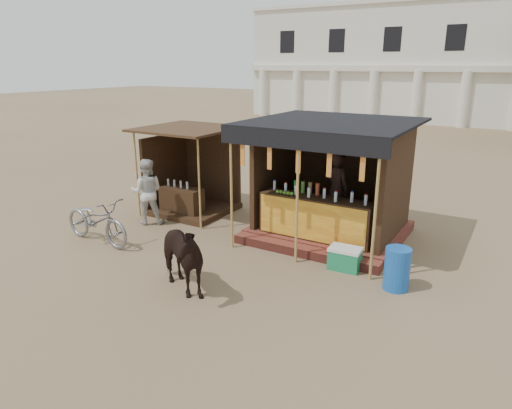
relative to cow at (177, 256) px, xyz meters
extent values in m
plane|color=#846B4C|center=(0.30, 0.69, -0.69)|extent=(120.00, 120.00, 0.00)
cube|color=brown|center=(1.30, 4.19, -0.58)|extent=(3.40, 2.80, 0.22)
cube|color=brown|center=(1.30, 2.64, -0.59)|extent=(3.40, 0.35, 0.20)
cube|color=#3D2716|center=(1.30, 3.24, 0.01)|extent=(2.60, 0.55, 0.95)
cube|color=#C36A16|center=(1.30, 2.95, 0.01)|extent=(2.50, 0.02, 0.88)
cube|color=#3D2716|center=(1.30, 5.44, 0.78)|extent=(3.00, 0.12, 2.50)
cube|color=#3D2716|center=(-0.20, 4.19, 0.78)|extent=(0.12, 2.50, 2.50)
cube|color=#3D2716|center=(2.80, 4.19, 0.78)|extent=(0.12, 2.50, 2.50)
cube|color=black|center=(1.30, 3.99, 2.06)|extent=(3.60, 3.60, 0.06)
cube|color=black|center=(1.30, 2.21, 1.88)|extent=(3.60, 0.06, 0.36)
cylinder|color=tan|center=(-0.30, 2.24, 0.69)|extent=(0.06, 0.06, 2.75)
cylinder|color=tan|center=(1.30, 2.24, 0.69)|extent=(0.06, 0.06, 2.75)
cylinder|color=tan|center=(2.90, 2.24, 0.69)|extent=(0.06, 0.06, 2.75)
cube|color=red|center=(0.00, 2.24, 1.51)|extent=(0.10, 0.02, 0.55)
cube|color=red|center=(0.65, 2.24, 1.51)|extent=(0.10, 0.02, 0.55)
cube|color=red|center=(1.30, 2.24, 1.51)|extent=(0.10, 0.02, 0.55)
cube|color=red|center=(1.95, 2.24, 1.51)|extent=(0.10, 0.02, 0.55)
cube|color=red|center=(2.60, 2.24, 1.51)|extent=(0.10, 0.02, 0.55)
imported|color=black|center=(1.35, 4.29, 0.44)|extent=(0.74, 0.56, 1.81)
cube|color=#3D2716|center=(-2.70, 3.89, -0.61)|extent=(2.00, 2.00, 0.15)
cube|color=#3D2716|center=(-2.70, 4.84, 0.36)|extent=(1.90, 0.10, 2.10)
cube|color=#3D2716|center=(-3.65, 3.89, 0.36)|extent=(0.10, 1.90, 2.10)
cube|color=#472D19|center=(-2.70, 3.79, 1.66)|extent=(2.40, 2.40, 0.06)
cylinder|color=tan|center=(-3.75, 2.84, 0.49)|extent=(0.05, 0.05, 2.35)
cylinder|color=tan|center=(-1.65, 2.84, 0.49)|extent=(0.05, 0.05, 2.35)
cube|color=#3D2716|center=(-2.70, 3.39, -0.29)|extent=(1.20, 0.50, 0.80)
imported|color=black|center=(0.00, 0.00, 0.00)|extent=(1.78, 1.31, 1.37)
imported|color=gray|center=(-3.15, 0.89, -0.14)|extent=(2.11, 0.85, 1.09)
imported|color=beige|center=(-3.09, 2.50, 0.17)|extent=(1.05, 1.00, 1.71)
cylinder|color=#1653AC|center=(3.42, 2.11, -0.28)|extent=(0.60, 0.60, 0.81)
cube|color=maroon|center=(2.08, 2.69, -0.53)|extent=(0.48, 0.49, 0.32)
cube|color=#1C804E|center=(2.31, 2.45, -0.49)|extent=(0.64, 0.45, 0.40)
cube|color=white|center=(2.31, 2.45, -0.26)|extent=(0.66, 0.47, 0.06)
cube|color=silver|center=(-1.70, 30.69, 3.31)|extent=(26.00, 7.00, 8.00)
cube|color=silver|center=(-1.70, 27.09, 3.01)|extent=(26.00, 0.50, 0.40)
cylinder|color=silver|center=(-13.70, 27.09, 1.11)|extent=(0.70, 0.70, 3.60)
cylinder|color=silver|center=(-10.70, 27.09, 1.11)|extent=(0.70, 0.70, 3.60)
cylinder|color=silver|center=(-7.70, 27.09, 1.11)|extent=(0.70, 0.70, 3.60)
cylinder|color=silver|center=(-4.70, 27.09, 1.11)|extent=(0.70, 0.70, 3.60)
cylinder|color=silver|center=(-1.70, 27.09, 1.11)|extent=(0.70, 0.70, 3.60)
cylinder|color=silver|center=(1.30, 27.09, 1.11)|extent=(0.70, 0.70, 3.60)
camera|label=1|loc=(5.10, -5.79, 3.32)|focal=32.00mm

